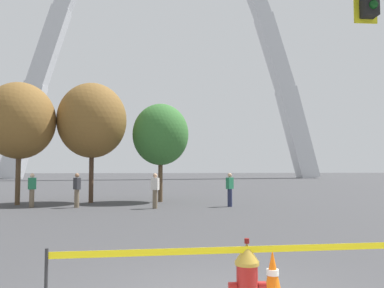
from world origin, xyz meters
name	(u,v)px	position (x,y,z in m)	size (l,w,h in m)	color
fire_hydrant	(247,282)	(0.27, -0.73, 0.47)	(0.46, 0.48, 0.99)	#5E0F0D
caution_tape_barrier	(258,267)	(0.39, -0.77, 0.64)	(4.99, 0.30, 0.94)	#232326
traffic_cone_mid_sidewalk	(273,276)	(0.76, -0.16, 0.36)	(0.36, 0.36, 0.73)	black
monument_arch	(165,38)	(0.00, 59.44, 23.93)	(52.96, 3.10, 55.22)	silver
tree_far_left	(19,121)	(-7.82, 14.44, 4.20)	(3.51, 3.51, 6.14)	brown
tree_left_mid	(92,121)	(-4.39, 15.35, 4.35)	(3.63, 3.63, 6.36)	#473323
tree_center_left	(161,135)	(-0.74, 15.55, 3.65)	(3.05, 3.05, 5.33)	brown
pedestrian_walking_left	(230,189)	(2.54, 12.71, 0.82)	(0.39, 0.37, 1.59)	#232847
pedestrian_standing_center	(32,190)	(-6.71, 13.12, 0.82)	(0.39, 0.33, 1.59)	brown
pedestrian_walking_right	(155,190)	(-0.99, 12.17, 0.82)	(0.39, 0.33, 1.59)	brown
pedestrian_near_trees	(77,190)	(-4.61, 12.86, 0.82)	(0.38, 0.39, 1.59)	brown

